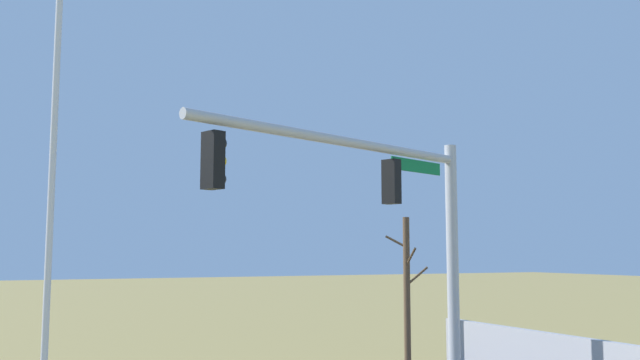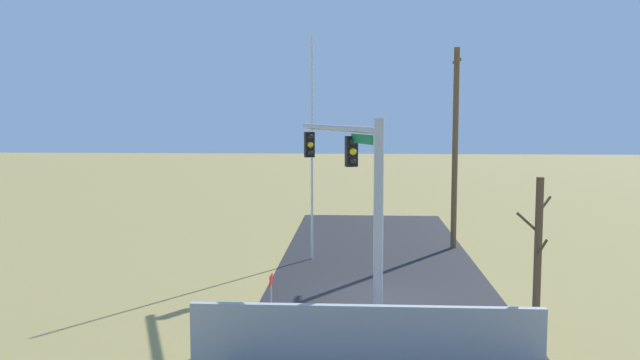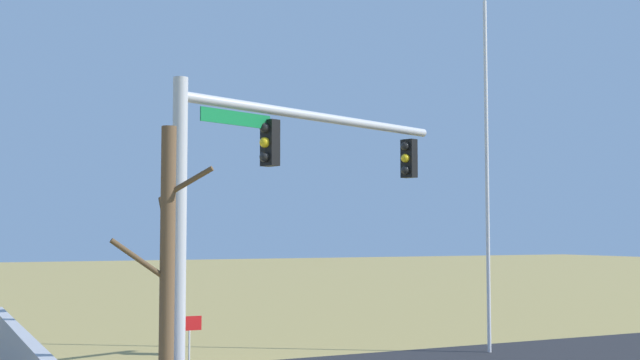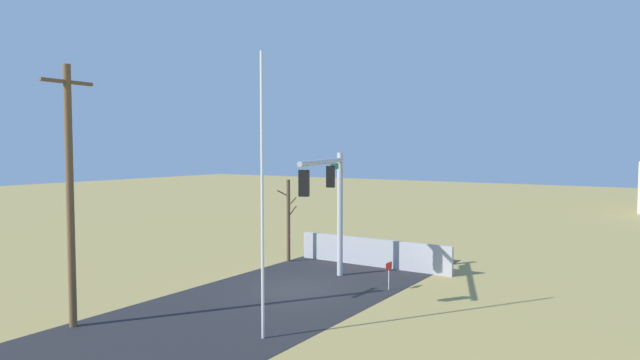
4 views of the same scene
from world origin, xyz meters
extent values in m
cylinder|color=#B2B5BA|center=(3.27, -0.22, 3.00)|extent=(0.28, 0.28, 6.00)
cylinder|color=#B2B5BA|center=(-0.31, -1.55, 5.65)|extent=(7.22, 2.84, 0.20)
cube|color=#0F7238|center=(1.98, -0.70, 5.37)|extent=(1.70, 0.65, 0.28)
cube|color=black|center=(1.12, -1.02, 4.95)|extent=(0.35, 0.42, 0.96)
sphere|color=black|center=(1.26, -0.97, 5.25)|extent=(0.22, 0.22, 0.22)
sphere|color=yellow|center=(1.26, -0.97, 4.95)|extent=(0.22, 0.22, 0.22)
sphere|color=black|center=(1.26, -0.97, 4.65)|extent=(0.22, 0.22, 0.22)
cube|color=black|center=(-3.31, -2.66, 4.95)|extent=(0.35, 0.42, 0.96)
sphere|color=black|center=(-3.17, -2.61, 5.25)|extent=(0.22, 0.22, 0.22)
sphere|color=yellow|center=(-3.17, -2.61, 4.95)|extent=(0.22, 0.22, 0.22)
sphere|color=black|center=(-3.17, -2.61, 4.65)|extent=(0.22, 0.22, 0.22)
cylinder|color=silver|center=(-5.78, -2.73, 4.65)|extent=(0.10, 0.10, 9.31)
cylinder|color=brown|center=(4.61, 3.88, 2.25)|extent=(0.20, 0.20, 4.50)
cylinder|color=brown|center=(4.98, 3.88, 2.74)|extent=(0.78, 0.07, 0.57)
cylinder|color=brown|center=(4.37, 4.08, 3.77)|extent=(0.54, 0.47, 0.39)
cylinder|color=brown|center=(4.58, 3.60, 3.31)|extent=(0.12, 0.61, 0.55)
camera|label=1|loc=(-6.43, -13.39, 3.44)|focal=37.89mm
camera|label=2|loc=(22.01, -0.80, 6.14)|focal=37.56mm
camera|label=3|loc=(7.48, 14.30, 3.07)|focal=45.16mm
camera|label=4|loc=(-19.56, -13.93, 6.20)|focal=30.92mm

